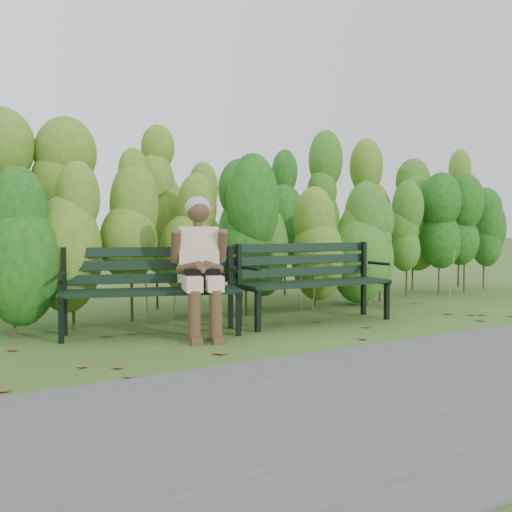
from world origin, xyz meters
TOP-DOWN VIEW (x-y plane):
  - ground at (0.00, 0.00)m, footprint 80.00×80.00m
  - footpath at (0.00, -2.20)m, footprint 60.00×2.50m
  - hedge_band at (0.00, 1.86)m, footprint 11.04×1.67m
  - leaf_litter at (0.19, -0.18)m, footprint 6.03×2.20m
  - bench_left at (-1.03, 0.65)m, footprint 1.79×1.07m
  - bench_right at (0.77, 0.43)m, footprint 1.77×0.68m
  - seated_woman at (-0.65, 0.33)m, footprint 0.62×0.87m

SIDE VIEW (x-z plane):
  - ground at x=0.00m, z-range 0.00..0.00m
  - leaf_litter at x=0.19m, z-range 0.00..0.01m
  - footpath at x=0.00m, z-range 0.00..0.01m
  - bench_left at x=-1.03m, z-range 0.08..0.93m
  - bench_right at x=0.77m, z-range 0.08..0.95m
  - seated_woman at x=-0.65m, z-range 0.07..1.42m
  - hedge_band at x=0.00m, z-range 0.05..2.47m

